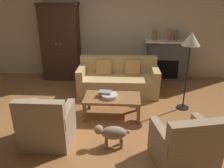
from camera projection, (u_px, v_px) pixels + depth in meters
The scene contains 15 objects.
ground_plane at pixel (104, 118), 4.55m from camera, with size 9.60×9.60×0.00m, color #9E6638.
back_wall at pixel (112, 28), 6.38m from camera, with size 7.20×0.10×2.80m, color beige.
fireplace at pixel (167, 60), 6.37m from camera, with size 1.26×0.48×1.12m.
armoire at pixel (61, 42), 6.30m from camera, with size 1.06×0.57×2.08m.
couch at pixel (118, 80), 5.59m from camera, with size 1.94×0.89×0.86m.
coffee_table at pixel (112, 99), 4.49m from camera, with size 1.10×0.60×0.42m.
fruit_bowl at pixel (110, 96), 4.43m from camera, with size 0.32×0.32×0.07m, color beige.
book_stack at pixel (105, 94), 4.47m from camera, with size 0.26×0.20×0.11m.
mantel_vase_bronze at pixel (155, 35), 6.12m from camera, with size 0.12×0.12×0.28m, color olive.
mantel_vase_terracotta at pixel (169, 35), 6.09m from camera, with size 0.11×0.11×0.28m, color #A86042.
mantel_vase_slate at pixel (176, 35), 6.09m from camera, with size 0.10×0.10×0.27m, color #565B66.
armchair_near_left at pixel (47, 126), 3.70m from camera, with size 0.79×0.78×0.88m.
armchair_near_right at pixel (184, 148), 3.18m from camera, with size 0.92×0.92×0.88m.
floor_lamp at pixel (191, 44), 4.41m from camera, with size 0.36×0.36×1.62m.
dog at pixel (112, 133), 3.62m from camera, with size 0.57×0.22×0.39m.
Camera 1 is at (0.42, -3.95, 2.33)m, focal length 36.56 mm.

